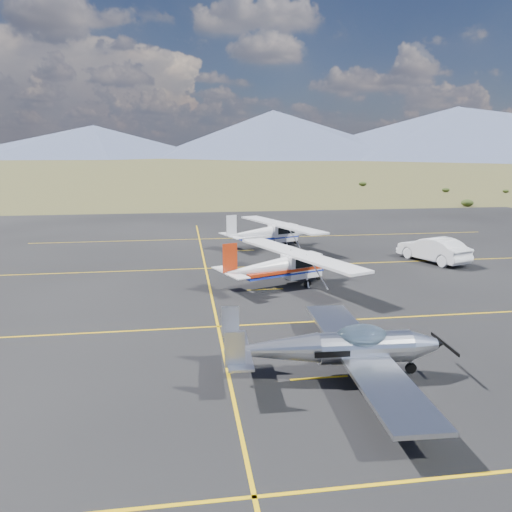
# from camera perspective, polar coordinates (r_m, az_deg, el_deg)

# --- Properties ---
(ground) EXTENTS (1600.00, 1600.00, 0.00)m
(ground) POSITION_cam_1_polar(r_m,az_deg,el_deg) (21.34, 12.54, -8.91)
(ground) COLOR #383D1C
(ground) RESTS_ON ground
(apron) EXTENTS (72.00, 72.00, 0.02)m
(apron) POSITION_cam_1_polar(r_m,az_deg,el_deg) (27.64, 7.39, -3.87)
(apron) COLOR black
(apron) RESTS_ON ground
(aircraft_low_wing) EXTENTS (7.26, 10.14, 2.21)m
(aircraft_low_wing) POSITION_cam_1_polar(r_m,az_deg,el_deg) (17.13, 9.48, -10.32)
(aircraft_low_wing) COLOR silver
(aircraft_low_wing) RESTS_ON apron
(aircraft_cessna) EXTENTS (7.66, 10.54, 2.73)m
(aircraft_cessna) POSITION_cam_1_polar(r_m,az_deg,el_deg) (28.00, 3.08, -1.01)
(aircraft_cessna) COLOR white
(aircraft_cessna) RESTS_ON apron
(aircraft_plain) EXTENTS (7.59, 10.55, 2.73)m
(aircraft_plain) POSITION_cam_1_polar(r_m,az_deg,el_deg) (39.35, 1.52, 2.78)
(aircraft_plain) COLOR white
(aircraft_plain) RESTS_ON apron
(sedan) EXTENTS (3.49, 5.48, 1.71)m
(sedan) POSITION_cam_1_polar(r_m,az_deg,el_deg) (36.22, 19.59, 0.72)
(sedan) COLOR white
(sedan) RESTS_ON apron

